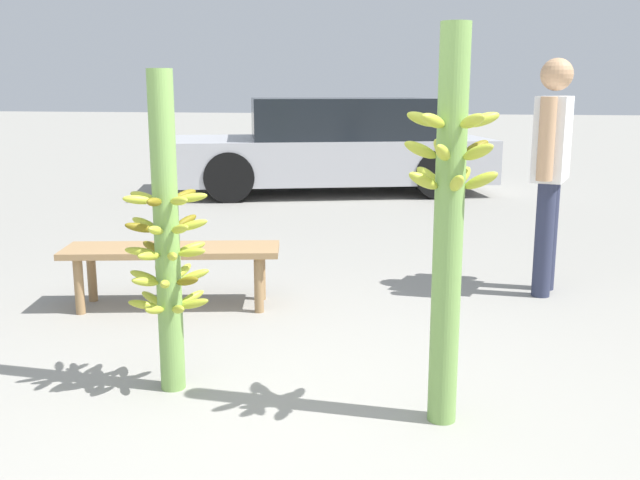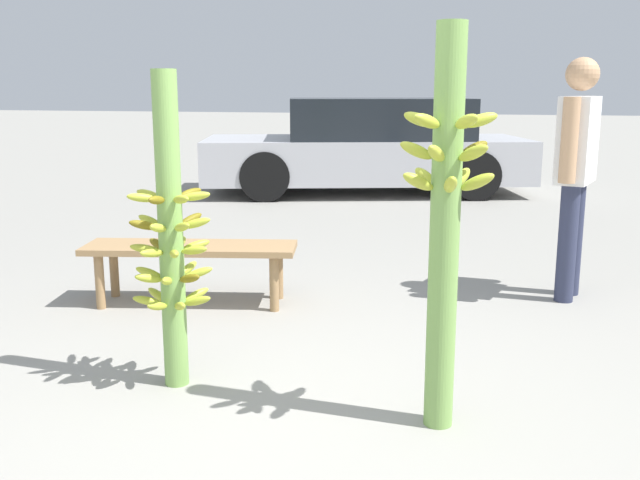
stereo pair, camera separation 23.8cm
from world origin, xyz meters
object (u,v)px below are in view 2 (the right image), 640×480
at_px(banana_stalk_center, 445,220).
at_px(vendor_person, 576,159).
at_px(market_bench, 190,253).
at_px(parked_car, 369,147).
at_px(banana_stalk_left, 171,237).

xyz_separation_m(banana_stalk_center, vendor_person, (0.65, 2.14, 0.06)).
xyz_separation_m(market_bench, parked_car, (0.07, 5.53, 0.28)).
distance_m(banana_stalk_left, market_bench, 1.39).
distance_m(banana_stalk_center, parked_car, 7.07).
height_order(vendor_person, market_bench, vendor_person).
xyz_separation_m(banana_stalk_center, market_bench, (-1.77, 1.34, -0.54)).
bearing_deg(parked_car, banana_stalk_center, 176.53).
distance_m(banana_stalk_left, parked_car, 6.78).
bearing_deg(vendor_person, banana_stalk_left, -28.57).
bearing_deg(vendor_person, banana_stalk_center, -2.26).
xyz_separation_m(vendor_person, parked_car, (-2.35, 4.72, -0.32)).
bearing_deg(market_bench, vendor_person, 5.71).
height_order(vendor_person, parked_car, vendor_person).
xyz_separation_m(banana_stalk_left, parked_car, (-0.43, 6.76, -0.10)).
bearing_deg(banana_stalk_left, parked_car, 93.64).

